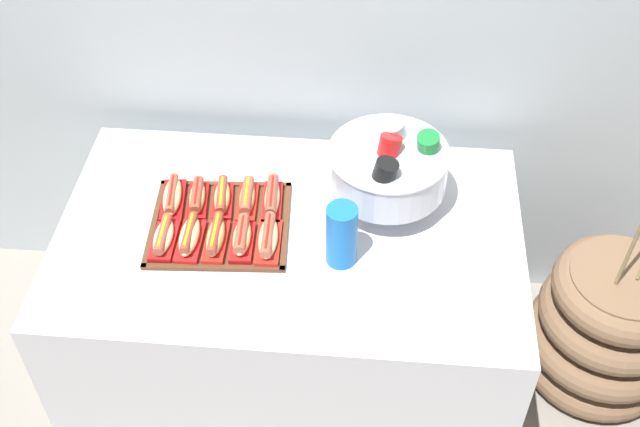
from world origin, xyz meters
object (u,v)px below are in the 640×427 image
(hot_dog_3, at_px, (242,238))
(hot_dog_4, at_px, (268,239))
(punch_bowl, at_px, (389,167))
(cup_stack, at_px, (341,235))
(hot_dog_1, at_px, (190,237))
(hot_dog_0, at_px, (164,238))
(hot_dog_2, at_px, (216,237))
(hot_dog_6, at_px, (197,198))
(buffet_table, at_px, (292,307))
(hot_dog_9, at_px, (272,198))
(serving_tray, at_px, (220,225))
(floor_vase, at_px, (606,326))
(hot_dog_8, at_px, (247,198))
(hot_dog_5, at_px, (172,197))
(hot_dog_7, at_px, (222,198))

(hot_dog_3, height_order, hot_dog_4, hot_dog_3)
(punch_bowl, bearing_deg, cup_stack, -116.42)
(hot_dog_1, bearing_deg, hot_dog_0, -176.45)
(hot_dog_2, bearing_deg, hot_dog_6, 117.99)
(buffet_table, distance_m, hot_dog_3, 0.42)
(punch_bowl, bearing_deg, hot_dog_2, -154.80)
(hot_dog_0, relative_size, punch_bowl, 0.43)
(hot_dog_4, bearing_deg, cup_stack, -7.72)
(buffet_table, relative_size, hot_dog_9, 7.62)
(serving_tray, height_order, hot_dog_4, hot_dog_4)
(hot_dog_3, relative_size, cup_stack, 0.80)
(buffet_table, height_order, floor_vase, floor_vase)
(hot_dog_9, height_order, cup_stack, cup_stack)
(buffet_table, xyz_separation_m, cup_stack, (0.16, -0.10, 0.45))
(hot_dog_2, xyz_separation_m, hot_dog_8, (0.06, 0.17, -0.00))
(hot_dog_9, bearing_deg, serving_tray, -147.64)
(hot_dog_2, bearing_deg, hot_dog_5, 135.82)
(hot_dog_0, height_order, cup_stack, cup_stack)
(floor_vase, height_order, hot_dog_3, floor_vase)
(hot_dog_1, xyz_separation_m, hot_dog_9, (0.21, 0.18, 0.00))
(floor_vase, bearing_deg, hot_dog_2, -170.78)
(floor_vase, height_order, hot_dog_7, floor_vase)
(hot_dog_0, height_order, hot_dog_2, hot_dog_2)
(cup_stack, bearing_deg, floor_vase, 13.95)
(hot_dog_1, relative_size, punch_bowl, 0.47)
(hot_dog_7, bearing_deg, hot_dog_8, 3.55)
(hot_dog_4, bearing_deg, serving_tray, 154.74)
(hot_dog_5, xyz_separation_m, hot_dog_7, (0.15, 0.01, 0.00))
(hot_dog_1, bearing_deg, hot_dog_9, 39.80)
(hot_dog_6, bearing_deg, punch_bowl, 6.71)
(hot_dog_7, relative_size, cup_stack, 0.81)
(hot_dog_6, height_order, cup_stack, cup_stack)
(hot_dog_1, distance_m, hot_dog_8, 0.22)
(floor_vase, height_order, hot_dog_2, floor_vase)
(buffet_table, xyz_separation_m, punch_bowl, (0.28, 0.15, 0.50))
(hot_dog_1, xyz_separation_m, punch_bowl, (0.56, 0.23, 0.11))
(hot_dog_2, height_order, hot_dog_5, hot_dog_2)
(hot_dog_7, bearing_deg, hot_dog_5, -176.45)
(serving_tray, bearing_deg, hot_dog_7, 93.55)
(hot_dog_1, xyz_separation_m, hot_dog_4, (0.22, 0.01, -0.00))
(hot_dog_0, distance_m, cup_stack, 0.51)
(buffet_table, xyz_separation_m, serving_tray, (-0.21, 0.01, 0.36))
(hot_dog_9, bearing_deg, hot_dog_8, -176.45)
(buffet_table, distance_m, hot_dog_5, 0.54)
(serving_tray, bearing_deg, floor_vase, 5.51)
(hot_dog_0, bearing_deg, hot_dog_8, 39.80)
(serving_tray, distance_m, hot_dog_9, 0.17)
(hot_dog_7, distance_m, hot_dog_8, 0.08)
(serving_tray, relative_size, hot_dog_0, 2.75)
(hot_dog_0, distance_m, hot_dog_2, 0.15)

